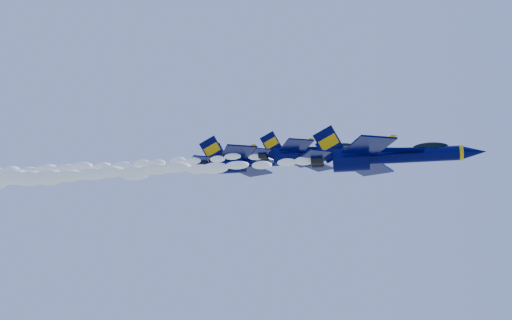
# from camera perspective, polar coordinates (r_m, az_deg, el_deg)

# --- Properties ---
(jet_lead) EXTENTS (19.93, 16.35, 7.41)m
(jet_lead) POSITION_cam_1_polar(r_m,az_deg,el_deg) (76.21, 11.44, 0.36)
(jet_lead) COLOR #000136
(smoke_trail_jet_lead) EXTENTS (43.22, 2.22, 2.00)m
(smoke_trail_jet_lead) POSITION_cam_1_polar(r_m,az_deg,el_deg) (80.95, -10.35, -1.02)
(smoke_trail_jet_lead) COLOR white
(jet_second) EXTENTS (15.91, 13.05, 5.91)m
(jet_second) POSITION_cam_1_polar(r_m,az_deg,el_deg) (84.79, 4.91, 0.65)
(jet_second) COLOR #000136
(smoke_trail_jet_second) EXTENTS (43.22, 1.77, 1.60)m
(smoke_trail_jet_second) POSITION_cam_1_polar(r_m,az_deg,el_deg) (91.50, -13.09, -0.52)
(smoke_trail_jet_second) COLOR white
(jet_third) EXTENTS (20.04, 16.44, 7.45)m
(jet_third) POSITION_cam_1_polar(r_m,az_deg,el_deg) (92.50, 0.15, -0.05)
(jet_third) COLOR #000136
(smoke_trail_jet_third) EXTENTS (43.22, 2.23, 2.01)m
(smoke_trail_jet_third) POSITION_cam_1_polar(r_m,az_deg,el_deg) (101.80, -16.83, -1.13)
(smoke_trail_jet_third) COLOR white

